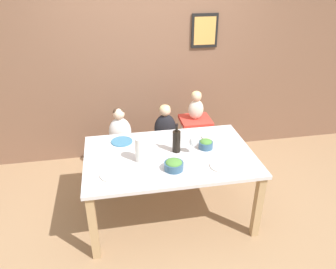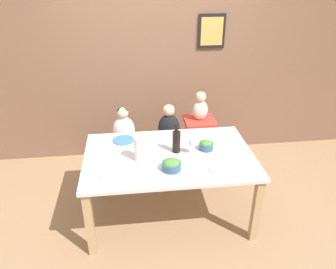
% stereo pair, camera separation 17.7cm
% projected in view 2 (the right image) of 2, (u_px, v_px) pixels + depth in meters
% --- Properties ---
extents(ground_plane, '(14.00, 14.00, 0.00)m').
position_uv_depth(ground_plane, '(169.00, 212.00, 3.52)').
color(ground_plane, '#9E7A56').
extents(wall_back, '(10.00, 0.09, 2.70)m').
position_uv_depth(wall_back, '(156.00, 56.00, 4.09)').
color(wall_back, brown).
rests_on(wall_back, ground_plane).
extents(dining_table, '(1.64, 1.05, 0.72)m').
position_uv_depth(dining_table, '(169.00, 162.00, 3.22)').
color(dining_table, silver).
rests_on(dining_table, ground_plane).
extents(chair_far_left, '(0.43, 0.41, 0.45)m').
position_uv_depth(chair_far_left, '(125.00, 148.00, 3.99)').
color(chair_far_left, silver).
rests_on(chair_far_left, ground_plane).
extents(chair_far_center, '(0.43, 0.41, 0.45)m').
position_uv_depth(chair_far_center, '(169.00, 145.00, 4.05)').
color(chair_far_center, silver).
rests_on(chair_far_center, ground_plane).
extents(chair_right_highchair, '(0.36, 0.35, 0.71)m').
position_uv_depth(chair_right_highchair, '(199.00, 131.00, 4.01)').
color(chair_right_highchair, silver).
rests_on(chair_right_highchair, ground_plane).
extents(person_child_left, '(0.26, 0.17, 0.46)m').
position_uv_depth(person_child_left, '(124.00, 126.00, 3.86)').
color(person_child_left, silver).
rests_on(person_child_left, chair_far_left).
extents(person_child_center, '(0.26, 0.17, 0.46)m').
position_uv_depth(person_child_center, '(169.00, 124.00, 3.92)').
color(person_child_center, black).
rests_on(person_child_center, chair_far_center).
extents(person_baby_right, '(0.18, 0.13, 0.35)m').
position_uv_depth(person_baby_right, '(200.00, 105.00, 3.85)').
color(person_baby_right, beige).
rests_on(person_baby_right, chair_right_highchair).
extents(wine_bottle, '(0.08, 0.08, 0.30)m').
position_uv_depth(wine_bottle, '(176.00, 141.00, 3.18)').
color(wine_bottle, black).
rests_on(wine_bottle, dining_table).
extents(paper_towel_roll, '(0.11, 0.11, 0.24)m').
position_uv_depth(paper_towel_roll, '(140.00, 149.00, 3.05)').
color(paper_towel_roll, white).
rests_on(paper_towel_roll, dining_table).
extents(wine_glass_near, '(0.08, 0.08, 0.17)m').
position_uv_depth(wine_glass_near, '(193.00, 143.00, 3.15)').
color(wine_glass_near, white).
rests_on(wine_glass_near, dining_table).
extents(salad_bowl_large, '(0.18, 0.18, 0.10)m').
position_uv_depth(salad_bowl_large, '(171.00, 165.00, 2.94)').
color(salad_bowl_large, '#335675').
rests_on(salad_bowl_large, dining_table).
extents(salad_bowl_small, '(0.14, 0.14, 0.10)m').
position_uv_depth(salad_bowl_small, '(206.00, 145.00, 3.26)').
color(salad_bowl_small, '#335675').
rests_on(salad_bowl_small, dining_table).
extents(dinner_plate_front_left, '(0.22, 0.22, 0.01)m').
position_uv_depth(dinner_plate_front_left, '(110.00, 173.00, 2.90)').
color(dinner_plate_front_left, silver).
rests_on(dinner_plate_front_left, dining_table).
extents(dinner_plate_back_left, '(0.22, 0.22, 0.01)m').
position_uv_depth(dinner_plate_back_left, '(123.00, 140.00, 3.43)').
color(dinner_plate_back_left, teal).
rests_on(dinner_plate_back_left, dining_table).
extents(dinner_plate_back_right, '(0.22, 0.22, 0.01)m').
position_uv_depth(dinner_plate_back_right, '(213.00, 138.00, 3.48)').
color(dinner_plate_back_right, silver).
rests_on(dinner_plate_back_right, dining_table).
extents(dinner_plate_front_right, '(0.22, 0.22, 0.01)m').
position_uv_depth(dinner_plate_front_right, '(220.00, 168.00, 2.97)').
color(dinner_plate_front_right, silver).
rests_on(dinner_plate_front_right, dining_table).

